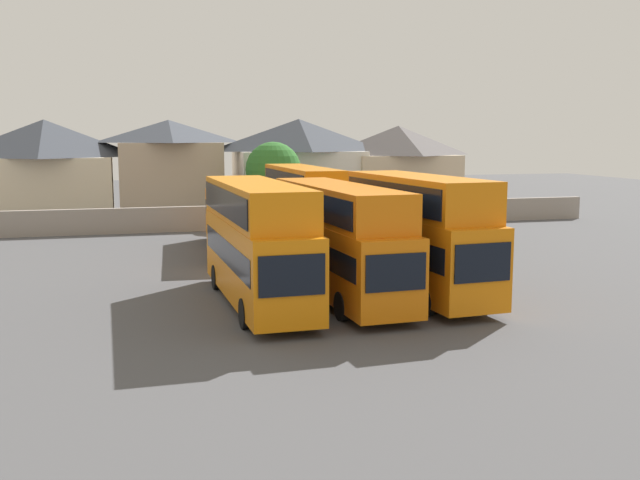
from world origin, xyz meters
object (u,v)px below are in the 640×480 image
object	(u,v)px
bus_4	(232,219)
house_terrace_far_right	(398,168)
bus_1	(257,237)
house_terrace_centre	(170,168)
house_terrace_right	(299,166)
bus_5	(303,203)
bus_2	(339,235)
tree_left_of_lot	(273,170)
house_terrace_left	(46,170)
bus_3	(418,229)

from	to	relation	value
bus_4	house_terrace_far_right	size ratio (longest dim) A/B	1.20
bus_1	bus_4	distance (m)	14.13
house_terrace_centre	house_terrace_right	world-z (taller)	house_terrace_right
bus_5	house_terrace_right	size ratio (longest dim) A/B	1.02
house_terrace_centre	bus_1	bearing A→B (deg)	-87.64
bus_1	bus_4	bearing A→B (deg)	174.53
bus_2	tree_left_of_lot	bearing A→B (deg)	171.97
tree_left_of_lot	house_terrace_left	bearing A→B (deg)	158.25
house_terrace_far_right	bus_2	bearing A→B (deg)	-115.19
house_terrace_centre	bus_3	bearing A→B (deg)	-76.10
bus_5	tree_left_of_lot	bearing A→B (deg)	176.14
bus_2	house_terrace_centre	bearing A→B (deg)	-174.01
bus_4	bus_5	world-z (taller)	bus_5
bus_2	tree_left_of_lot	size ratio (longest dim) A/B	1.85
bus_5	house_terrace_centre	size ratio (longest dim) A/B	1.33
bus_3	house_terrace_far_right	size ratio (longest dim) A/B	1.05
bus_4	bus_1	bearing A→B (deg)	-0.73
bus_4	bus_2	bearing A→B (deg)	13.90
bus_3	house_terrace_centre	distance (m)	34.37
bus_3	house_terrace_left	world-z (taller)	house_terrace_left
bus_1	house_terrace_right	xyz separation A→B (m)	(9.52, 32.27, 1.42)
bus_1	bus_2	size ratio (longest dim) A/B	0.96
bus_2	house_terrace_right	size ratio (longest dim) A/B	1.06
bus_1	tree_left_of_lot	size ratio (longest dim) A/B	1.78
house_terrace_far_right	tree_left_of_lot	xyz separation A→B (m)	(-12.71, -6.32, 0.28)
bus_5	house_terrace_right	distance (m)	19.17
tree_left_of_lot	house_terrace_right	bearing A→B (deg)	59.70
bus_5	house_terrace_left	bearing A→B (deg)	-140.49
bus_1	house_terrace_centre	world-z (taller)	house_terrace_centre
house_terrace_right	house_terrace_far_right	size ratio (longest dim) A/B	1.14
bus_2	bus_1	bearing A→B (deg)	-87.37
bus_4	house_terrace_right	bearing A→B (deg)	158.42
bus_5	house_terrace_far_right	bearing A→B (deg)	144.29
bus_3	tree_left_of_lot	size ratio (longest dim) A/B	1.62
house_terrace_far_right	bus_5	bearing A→B (deg)	-125.30
house_terrace_left	house_terrace_far_right	distance (m)	29.83
house_terrace_left	house_terrace_right	bearing A→B (deg)	-2.49
bus_3	bus_5	xyz separation A→B (m)	(-1.60, 13.87, -0.10)
bus_2	bus_4	bearing A→B (deg)	-172.10
bus_2	bus_3	xyz separation A→B (m)	(3.33, -0.57, 0.19)
bus_3	house_terrace_left	distance (m)	37.95
house_terrace_far_right	bus_4	bearing A→B (deg)	-133.66
bus_1	bus_2	distance (m)	3.58
house_terrace_centre	bus_4	bearing A→B (deg)	-82.85
bus_3	house_terrace_far_right	world-z (taller)	house_terrace_far_right
bus_2	house_terrace_far_right	distance (m)	35.75
bus_3	bus_5	bearing A→B (deg)	-177.31
bus_1	bus_3	bearing A→B (deg)	86.63
bus_1	tree_left_of_lot	world-z (taller)	tree_left_of_lot
house_terrace_left	bus_4	bearing A→B (deg)	-57.67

